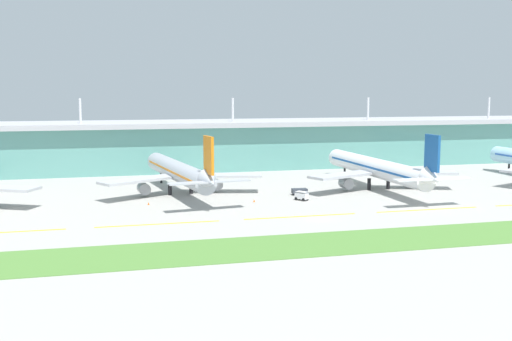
{
  "coord_description": "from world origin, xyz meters",
  "views": [
    {
      "loc": [
        -48.64,
        -131.4,
        29.82
      ],
      "look_at": [
        -5.51,
        37.23,
        7.0
      ],
      "focal_mm": 42.31,
      "sensor_mm": 36.0,
      "label": 1
    }
  ],
  "objects": [
    {
      "name": "ground_plane",
      "position": [
        0.0,
        0.0,
        0.0
      ],
      "size": [
        600.0,
        600.0,
        0.0
      ],
      "primitive_type": "plane",
      "color": "#A8A59E"
    },
    {
      "name": "taxiway_stripe_centre",
      "position": [
        -3.0,
        3.7,
        0.02
      ],
      "size": [
        28.0,
        0.7,
        0.04
      ],
      "primitive_type": "cube",
      "color": "yellow",
      "rests_on": "ground"
    },
    {
      "name": "safety_cone_nose_front",
      "position": [
        -9.14,
        25.12,
        0.35
      ],
      "size": [
        0.56,
        0.56,
        0.7
      ],
      "primitive_type": "cone",
      "color": "orange",
      "rests_on": "ground"
    },
    {
      "name": "airliner_near_middle",
      "position": [
        -27.16,
        43.79,
        6.45
      ],
      "size": [
        48.31,
        66.14,
        18.9
      ],
      "color": "#ADB2BC",
      "rests_on": "ground"
    },
    {
      "name": "pushback_tug",
      "position": [
        6.45,
        32.91,
        1.1
      ],
      "size": [
        4.57,
        2.81,
        1.85
      ],
      "color": "#333842",
      "rests_on": "ground"
    },
    {
      "name": "taxiway_stripe_mid_west",
      "position": [
        -37.0,
        3.7,
        0.02
      ],
      "size": [
        28.0,
        0.7,
        0.04
      ],
      "primitive_type": "cube",
      "color": "yellow",
      "rests_on": "ground"
    },
    {
      "name": "terminal_building",
      "position": [
        -0.0,
        100.21,
        9.44
      ],
      "size": [
        288.0,
        34.0,
        27.48
      ],
      "color": "#5B9E93",
      "rests_on": "ground"
    },
    {
      "name": "grass_verge",
      "position": [
        0.0,
        -22.29,
        0.05
      ],
      "size": [
        300.0,
        18.0,
        0.1
      ],
      "primitive_type": "cube",
      "color": "#518438",
      "rests_on": "ground"
    },
    {
      "name": "taxiway_stripe_mid_east",
      "position": [
        31.0,
        3.7,
        0.02
      ],
      "size": [
        28.0,
        0.7,
        0.04
      ],
      "primitive_type": "cube",
      "color": "yellow",
      "rests_on": "ground"
    },
    {
      "name": "baggage_cart",
      "position": [
        4.2,
        24.28,
        1.26
      ],
      "size": [
        3.56,
        3.99,
        2.48
      ],
      "color": "silver",
      "rests_on": "ground"
    },
    {
      "name": "safety_cone_left_wingtip",
      "position": [
        -37.32,
        27.99,
        0.35
      ],
      "size": [
        0.56,
        0.56,
        0.7
      ],
      "primitive_type": "cone",
      "color": "orange",
      "rests_on": "ground"
    },
    {
      "name": "airliner_far_middle",
      "position": [
        32.89,
        37.34,
        6.46
      ],
      "size": [
        48.79,
        70.81,
        18.9
      ],
      "color": "white",
      "rests_on": "ground"
    }
  ]
}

